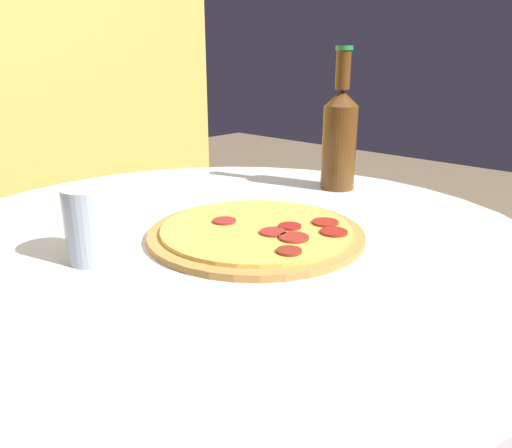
{
  "coord_description": "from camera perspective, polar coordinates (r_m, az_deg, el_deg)",
  "views": [
    {
      "loc": [
        -0.48,
        -0.52,
        0.95
      ],
      "look_at": [
        0.03,
        -0.04,
        0.71
      ],
      "focal_mm": 35.0,
      "sensor_mm": 36.0,
      "label": 1
    }
  ],
  "objects": [
    {
      "name": "pizza",
      "position": [
        0.74,
        0.09,
        -0.91
      ],
      "size": [
        0.32,
        0.32,
        0.02
      ],
      "color": "#B77F3D",
      "rests_on": "table"
    },
    {
      "name": "table",
      "position": [
        0.83,
        -3.47,
        -13.23
      ],
      "size": [
        0.96,
        0.96,
        0.69
      ],
      "color": "silver",
      "rests_on": "ground_plane"
    },
    {
      "name": "drinking_glass",
      "position": [
        0.68,
        -18.17,
        -0.03
      ],
      "size": [
        0.07,
        0.07,
        0.1
      ],
      "color": "#ADBCC6",
      "rests_on": "table"
    },
    {
      "name": "beer_bottle",
      "position": [
        1.0,
        9.53,
        9.94
      ],
      "size": [
        0.07,
        0.07,
        0.27
      ],
      "color": "#563314",
      "rests_on": "table"
    }
  ]
}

